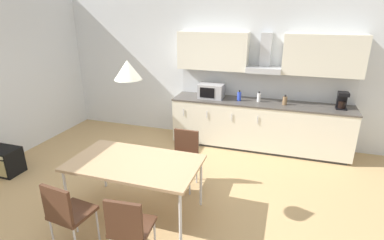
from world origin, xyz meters
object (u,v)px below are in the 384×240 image
at_px(coffee_maker, 342,100).
at_px(guitar_amp, 4,161).
at_px(chair_far_right, 184,153).
at_px(chair_near_right, 129,225).
at_px(bottle_brown, 285,101).
at_px(bottle_blue, 239,96).
at_px(microwave, 211,91).
at_px(bottle_white, 259,97).
at_px(dining_table, 135,165).
at_px(pendant_lamp, 128,70).
at_px(chair_near_left, 66,211).

relative_size(coffee_maker, guitar_amp, 0.58).
bearing_deg(chair_far_right, chair_near_right, -89.78).
height_order(bottle_brown, bottle_blue, bottle_blue).
xyz_separation_m(microwave, bottle_white, (0.93, 0.01, -0.05)).
bearing_deg(dining_table, pendant_lamp, 57.99).
height_order(microwave, bottle_brown, microwave).
bearing_deg(chair_near_left, chair_far_right, 66.17).
distance_m(coffee_maker, chair_near_left, 4.65).
relative_size(dining_table, guitar_amp, 3.17).
distance_m(chair_far_right, chair_near_left, 1.86).
relative_size(coffee_maker, chair_near_right, 0.34).
distance_m(microwave, chair_far_right, 1.81).
relative_size(bottle_white, pendant_lamp, 0.62).
relative_size(coffee_maker, bottle_blue, 1.47).
relative_size(microwave, coffee_maker, 1.60).
distance_m(bottle_blue, pendant_lamp, 2.85).
relative_size(dining_table, pendant_lamp, 5.14).
xyz_separation_m(bottle_brown, guitar_amp, (-4.32, -2.28, -0.79)).
relative_size(coffee_maker, dining_table, 0.18).
xyz_separation_m(microwave, bottle_blue, (0.56, -0.03, -0.05)).
bearing_deg(bottle_brown, guitar_amp, -152.15).
height_order(dining_table, pendant_lamp, pendant_lamp).
bearing_deg(chair_far_right, bottle_blue, 72.94).
height_order(microwave, bottle_blue, microwave).
xyz_separation_m(bottle_blue, chair_far_right, (-0.52, -1.70, -0.49)).
distance_m(bottle_white, chair_near_right, 3.59).
distance_m(coffee_maker, bottle_white, 1.43).
bearing_deg(microwave, pendant_lamp, -97.36).
relative_size(bottle_blue, chair_far_right, 0.23).
distance_m(coffee_maker, pendant_lamp, 3.84).
height_order(bottle_brown, chair_far_right, bottle_brown).
bearing_deg(bottle_blue, bottle_white, 6.76).
relative_size(chair_near_right, chair_far_right, 1.00).
height_order(bottle_white, pendant_lamp, pendant_lamp).
relative_size(coffee_maker, chair_far_right, 0.34).
height_order(chair_far_right, pendant_lamp, pendant_lamp).
xyz_separation_m(bottle_blue, guitar_amp, (-3.48, -2.29, -0.80)).
bearing_deg(bottle_white, pendant_lamp, -115.88).
height_order(bottle_white, bottle_brown, bottle_white).
distance_m(bottle_white, bottle_brown, 0.48).
distance_m(bottle_white, chair_far_right, 2.02).
height_order(coffee_maker, bottle_white, coffee_maker).
xyz_separation_m(bottle_brown, bottle_blue, (-0.84, 0.01, 0.01)).
height_order(bottle_brown, chair_near_left, bottle_brown).
bearing_deg(bottle_white, coffee_maker, 0.51).
relative_size(bottle_blue, pendant_lamp, 0.64).
relative_size(microwave, bottle_white, 2.40).
relative_size(microwave, guitar_amp, 0.92).
height_order(coffee_maker, guitar_amp, coffee_maker).
height_order(dining_table, guitar_amp, dining_table).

